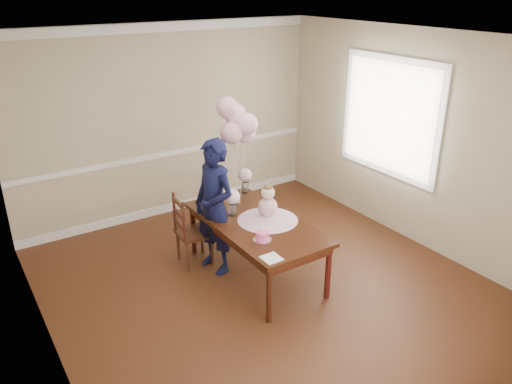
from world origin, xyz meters
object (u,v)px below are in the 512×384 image
object	(u,v)px
dining_chair_seat	(194,233)
woman	(214,207)
dining_table_top	(255,223)
birthday_cake	(262,236)

from	to	relation	value
dining_chair_seat	woman	bearing A→B (deg)	-56.73
dining_table_top	woman	bearing A→B (deg)	132.56
dining_table_top	birthday_cake	xyz separation A→B (m)	(-0.18, -0.41, 0.08)
dining_chair_seat	woman	world-z (taller)	woman
dining_chair_seat	woman	xyz separation A→B (m)	(0.15, -0.27, 0.41)
birthday_cake	woman	world-z (taller)	woman
dining_table_top	birthday_cake	distance (m)	0.45
birthday_cake	woman	xyz separation A→B (m)	(-0.15, 0.77, 0.07)
dining_table_top	woman	world-z (taller)	woman
dining_chair_seat	woman	distance (m)	0.51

